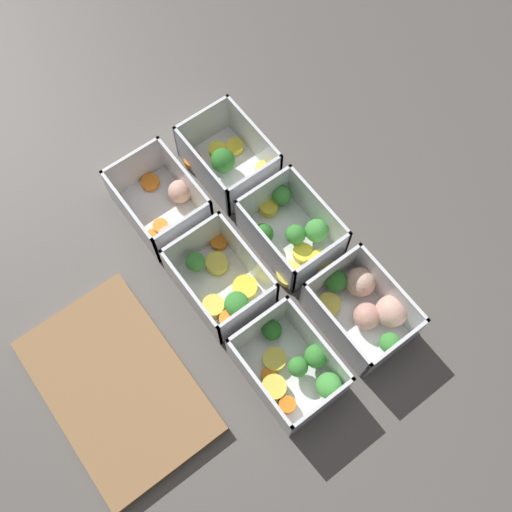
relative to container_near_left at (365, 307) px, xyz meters
The scene contains 8 objects.
ground_plane 0.18m from the container_near_left, 26.14° to the left, with size 4.00×4.00×0.00m, color #56514C.
container_near_left is the anchor object (origin of this frame).
container_near_center 0.16m from the container_near_left, ahead, with size 0.16×0.12×0.08m.
container_near_right 0.32m from the container_near_left, ahead, with size 0.14×0.12×0.08m.
container_far_left 0.14m from the container_near_left, 92.83° to the left, with size 0.14×0.11×0.08m.
container_far_center 0.21m from the container_near_left, 42.85° to the left, with size 0.15×0.11×0.08m.
container_far_right 0.34m from the container_near_left, 25.03° to the left, with size 0.16×0.12×0.08m.
cutting_board 0.37m from the container_near_left, 70.44° to the left, with size 0.28×0.18×0.02m.
Camera 1 is at (-0.28, 0.21, 0.85)m, focal length 42.00 mm.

